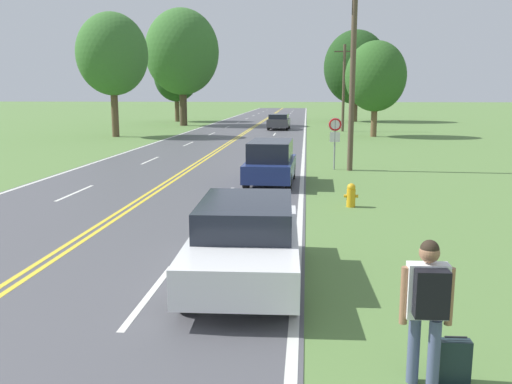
% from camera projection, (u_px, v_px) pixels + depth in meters
% --- Properties ---
extents(hitchhiker_person, '(0.60, 0.43, 1.77)m').
position_uv_depth(hitchhiker_person, '(428.00, 300.00, 6.11)').
color(hitchhiker_person, '#475175').
rests_on(hitchhiker_person, ground).
extents(suitcase, '(0.37, 0.16, 0.58)m').
position_uv_depth(suitcase, '(454.00, 361.00, 6.38)').
color(suitcase, '#19282D').
rests_on(suitcase, ground).
extents(fire_hydrant, '(0.42, 0.26, 0.72)m').
position_uv_depth(fire_hydrant, '(351.00, 195.00, 16.21)').
color(fire_hydrant, gold).
rests_on(fire_hydrant, ground).
extents(traffic_sign, '(0.60, 0.10, 2.30)m').
position_uv_depth(traffic_sign, '(335.00, 131.00, 23.84)').
color(traffic_sign, gray).
rests_on(traffic_sign, ground).
extents(utility_pole_midground, '(1.80, 0.24, 8.04)m').
position_uv_depth(utility_pole_midground, '(353.00, 74.00, 23.13)').
color(utility_pole_midground, brown).
rests_on(utility_pole_midground, ground).
extents(utility_pole_far, '(1.80, 0.24, 7.48)m').
position_uv_depth(utility_pole_far, '(344.00, 87.00, 47.24)').
color(utility_pole_far, brown).
rests_on(utility_pole_far, ground).
extents(tree_left_verge, '(7.49, 7.49, 11.77)m').
position_uv_depth(tree_left_verge, '(182.00, 52.00, 54.94)').
color(tree_left_verge, '#473828').
rests_on(tree_left_verge, ground).
extents(tree_behind_sign, '(7.37, 7.37, 10.54)m').
position_uv_depth(tree_behind_sign, '(356.00, 67.00, 63.00)').
color(tree_behind_sign, brown).
rests_on(tree_behind_sign, ground).
extents(tree_mid_treeline, '(5.38, 5.38, 9.35)m').
position_uv_depth(tree_mid_treeline, '(112.00, 54.00, 40.96)').
color(tree_mid_treeline, brown).
rests_on(tree_mid_treeline, ground).
extents(tree_right_cluster, '(4.65, 4.65, 7.28)m').
position_uv_depth(tree_right_cluster, '(376.00, 76.00, 41.35)').
color(tree_right_cluster, brown).
rests_on(tree_right_cluster, ground).
extents(tree_far_back, '(5.20, 5.20, 8.32)m').
position_uv_depth(tree_far_back, '(176.00, 76.00, 63.25)').
color(tree_far_back, brown).
rests_on(tree_far_back, ground).
extents(car_white_sedan_nearest, '(2.03, 4.61, 1.46)m').
position_uv_depth(car_white_sedan_nearest, '(246.00, 239.00, 9.81)').
color(car_white_sedan_nearest, black).
rests_on(car_white_sedan_nearest, ground).
extents(car_dark_blue_hatchback_approaching, '(1.81, 4.07, 1.62)m').
position_uv_depth(car_dark_blue_hatchback_approaching, '(271.00, 162.00, 20.19)').
color(car_dark_blue_hatchback_approaching, black).
rests_on(car_dark_blue_hatchback_approaching, ground).
extents(car_dark_grey_hatchback_mid_near, '(2.01, 4.18, 1.43)m').
position_uv_depth(car_dark_grey_hatchback_mid_near, '(279.00, 121.00, 50.14)').
color(car_dark_grey_hatchback_mid_near, black).
rests_on(car_dark_grey_hatchback_mid_near, ground).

